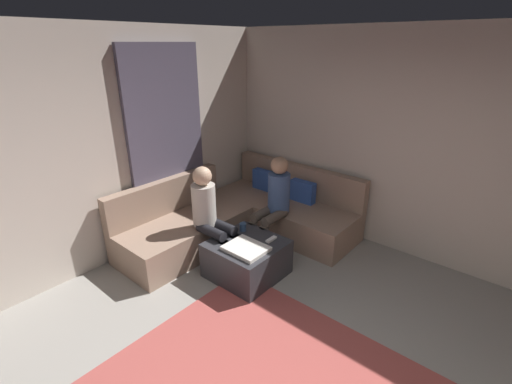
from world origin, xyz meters
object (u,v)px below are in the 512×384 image
Objects in this scene: person_on_couch_back at (274,200)px; ottoman at (247,258)px; person_on_couch_side at (210,213)px; game_remote at (271,239)px; coffee_mug at (243,227)px; sectional_couch at (243,217)px.

ottoman is at bearing 103.03° from person_on_couch_back.
person_on_couch_side is at bearing -172.19° from ottoman.
person_on_couch_side reaches higher than game_remote.
sectional_couch is at bearing 132.69° from coffee_mug.
coffee_mug is at bearing 83.94° from person_on_couch_back.
person_on_couch_side reaches higher than coffee_mug.
ottoman is at bearing 97.81° from person_on_couch_side.
person_on_couch_back is (0.49, 0.06, 0.38)m from sectional_couch.
game_remote is 0.12× the size of person_on_couch_back.
coffee_mug is 0.08× the size of person_on_couch_back.
game_remote is (0.84, -0.43, 0.15)m from sectional_couch.
person_on_couch_back reaches higher than game_remote.
sectional_couch reaches higher than ottoman.
person_on_couch_back is (0.06, 0.53, 0.19)m from coffee_mug.
person_on_couch_back reaches higher than ottoman.
coffee_mug is (-0.22, 0.18, 0.26)m from ottoman.
person_on_couch_back reaches higher than coffee_mug.
ottoman is 8.00× the size of coffee_mug.
person_on_couch_side is at bearing -139.15° from coffee_mug.
coffee_mug is 0.56m from person_on_couch_back.
person_on_couch_side reaches higher than sectional_couch.
ottoman is 0.63× the size of person_on_couch_side.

